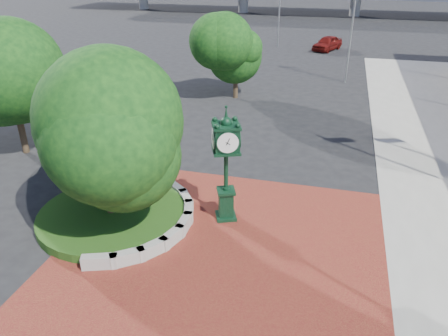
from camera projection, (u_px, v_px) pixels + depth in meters
ground at (227, 237)px, 17.28m from camera, size 200.00×200.00×0.00m
plaza at (221, 251)px, 16.40m from camera, size 12.00×12.00×0.04m
planter_wall at (163, 221)px, 17.78m from camera, size 2.96×6.77×0.54m
grass_bed at (112, 215)px, 18.33m from camera, size 6.10×6.10×0.40m
tree_planter at (102, 137)px, 16.77m from camera, size 5.20×5.20×6.33m
tree_northwest at (11, 80)px, 22.75m from camera, size 5.60×5.60×6.93m
tree_street at (236, 55)px, 32.34m from camera, size 4.40×4.40×5.45m
post_clock at (226, 161)px, 17.31m from camera, size 1.27×1.27×4.91m
parked_car at (327, 43)px, 49.65m from camera, size 3.58×5.00×1.58m
street_lamp_near at (355, 22)px, 35.42m from camera, size 1.92×0.24×8.55m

